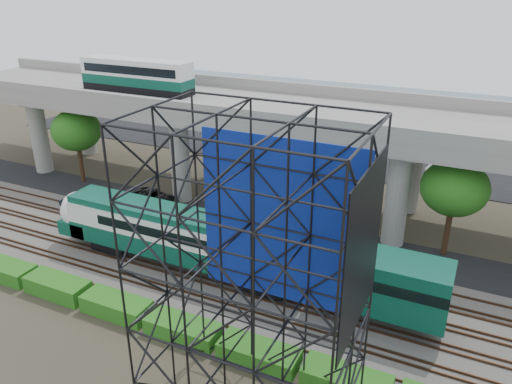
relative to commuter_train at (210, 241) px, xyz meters
The scene contains 13 objects.
ground 3.58m from the commuter_train, 70.41° to the right, with size 140.00×140.00×0.00m, color #474233.
ballast_bed 2.87m from the commuter_train, ahead, with size 90.00×12.00×0.20m, color slate.
service_road 8.99m from the commuter_train, 85.21° to the left, with size 90.00×5.00×0.08m, color black.
parking_lot 32.13m from the commuter_train, 88.73° to the left, with size 90.00×18.00×0.08m, color black.
harbor_water 54.08m from the commuter_train, 89.24° to the left, with size 140.00×40.00×0.03m, color #445D6F.
rail_tracks 2.70m from the commuter_train, ahead, with size 90.00×9.52×0.16m.
commuter_train is the anchor object (origin of this frame).
overpass 14.99m from the commuter_train, 92.16° to the left, with size 80.00×12.00×12.40m.
scaffold_tower 13.67m from the commuter_train, 50.86° to the right, with size 9.36×6.36×15.00m.
hedge_strip 6.93m from the commuter_train, 74.75° to the right, with size 34.60×1.80×1.20m.
trees 14.95m from the commuter_train, 105.60° to the left, with size 40.94×16.94×7.69m.
suv 13.91m from the commuter_train, 142.80° to the left, with size 2.33×5.05×1.40m, color black.
parked_cars 31.60m from the commuter_train, 89.20° to the left, with size 36.69×9.86×1.31m.
Camera 1 is at (15.25, -24.18, 19.81)m, focal length 35.00 mm.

